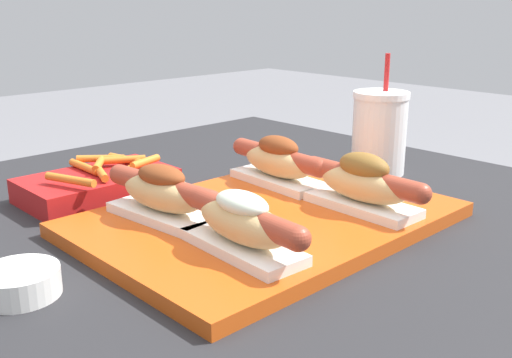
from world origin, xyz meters
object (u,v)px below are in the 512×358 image
hot_dog_3 (278,161)px  sauce_bowl (19,281)px  serving_tray (267,219)px  drink_cup (379,132)px  fries_basket (98,184)px  hot_dog_2 (162,193)px  hot_dog_0 (242,223)px  hot_dog_1 (363,184)px

hot_dog_3 → sauce_bowl: size_ratio=2.48×
serving_tray → drink_cup: 0.32m
serving_tray → drink_cup: bearing=8.9°
hot_dog_3 → drink_cup: size_ratio=0.99×
sauce_bowl → fries_basket: 0.31m
serving_tray → sauce_bowl: (-0.31, 0.03, 0.01)m
hot_dog_3 → sauce_bowl: 0.41m
sauce_bowl → hot_dog_2: bearing=11.5°
hot_dog_3 → sauce_bowl: hot_dog_3 is taller
hot_dog_3 → fries_basket: size_ratio=0.92×
sauce_bowl → drink_cup: 0.61m
drink_cup → hot_dog_3: bearing=172.0°
hot_dog_0 → sauce_bowl: (-0.20, 0.10, -0.04)m
hot_dog_1 → fries_basket: 0.38m
hot_dog_0 → drink_cup: size_ratio=0.99×
hot_dog_0 → sauce_bowl: bearing=153.0°
hot_dog_1 → sauce_bowl: hot_dog_1 is taller
hot_dog_2 → sauce_bowl: 0.20m
hot_dog_2 → fries_basket: (0.01, 0.18, -0.03)m
hot_dog_1 → hot_dog_2: hot_dog_1 is taller
hot_dog_0 → hot_dog_2: 0.14m
fries_basket → serving_tray: bearing=-69.5°
hot_dog_0 → hot_dog_1: bearing=-1.7°
hot_dog_1 → fries_basket: size_ratio=0.92×
hot_dog_2 → sauce_bowl: (-0.20, -0.04, -0.04)m
drink_cup → fries_basket: bearing=152.9°
hot_dog_3 → fries_basket: 0.26m
serving_tray → sauce_bowl: sauce_bowl is taller
fries_basket → hot_dog_0: bearing=-92.0°
serving_tray → hot_dog_0: (-0.11, -0.07, 0.04)m
hot_dog_1 → fries_basket: hot_dog_1 is taller
hot_dog_3 → drink_cup: drink_cup is taller
sauce_bowl → drink_cup: size_ratio=0.40×
hot_dog_0 → drink_cup: drink_cup is taller
hot_dog_3 → fries_basket: hot_dog_3 is taller
drink_cup → hot_dog_1: bearing=-149.4°
hot_dog_1 → sauce_bowl: (-0.40, 0.11, -0.04)m
drink_cup → fries_basket: 0.45m
hot_dog_1 → sauce_bowl: 0.42m
hot_dog_0 → sauce_bowl: 0.23m
hot_dog_2 → hot_dog_3: size_ratio=1.00×
hot_dog_1 → hot_dog_0: bearing=178.3°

